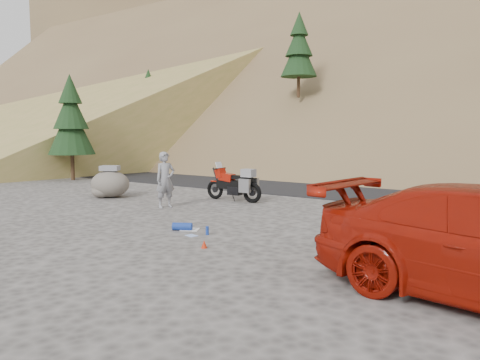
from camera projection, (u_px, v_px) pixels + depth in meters
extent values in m
plane|color=#484542|center=(171.00, 218.00, 12.45)|extent=(140.00, 140.00, 0.00)
cube|color=black|center=(323.00, 187.00, 19.68)|extent=(120.00, 7.00, 0.05)
cube|color=brown|center=(476.00, 55.00, 34.57)|extent=(110.00, 51.90, 46.72)
cube|color=brown|center=(476.00, 51.00, 34.54)|extent=(110.00, 43.28, 36.46)
cube|color=olive|center=(95.00, 136.00, 45.93)|extent=(45.29, 46.00, 24.26)
cylinder|color=#362413|center=(298.00, 84.00, 25.55)|extent=(0.17, 0.17, 1.40)
cone|color=black|center=(299.00, 56.00, 25.40)|extent=(2.00, 2.00, 2.25)
cone|color=black|center=(299.00, 40.00, 25.31)|extent=(1.50, 1.50, 1.76)
cone|color=black|center=(299.00, 23.00, 25.23)|extent=(1.00, 1.00, 1.26)
cylinder|color=#362413|center=(149.00, 116.00, 35.51)|extent=(0.15, 0.15, 1.26)
cone|color=black|center=(149.00, 97.00, 35.37)|extent=(1.80, 1.80, 2.03)
cone|color=black|center=(149.00, 87.00, 35.30)|extent=(1.35, 1.35, 1.58)
cone|color=black|center=(148.00, 77.00, 35.22)|extent=(0.90, 0.90, 1.13)
cylinder|color=#362413|center=(73.00, 164.00, 22.45)|extent=(0.18, 0.18, 1.54)
cone|color=black|center=(71.00, 128.00, 22.28)|extent=(2.20, 2.20, 2.47)
cone|color=black|center=(71.00, 109.00, 22.18)|extent=(1.65, 1.65, 1.93)
cone|color=black|center=(70.00, 89.00, 22.09)|extent=(1.10, 1.10, 1.39)
torus|color=black|center=(215.00, 190.00, 15.98)|extent=(0.65, 0.14, 0.65)
cylinder|color=black|center=(215.00, 190.00, 15.98)|extent=(0.20, 0.06, 0.20)
torus|color=black|center=(252.00, 193.00, 15.12)|extent=(0.69, 0.16, 0.68)
cylinder|color=black|center=(252.00, 193.00, 15.12)|extent=(0.22, 0.08, 0.22)
cylinder|color=black|center=(217.00, 179.00, 15.90)|extent=(0.37, 0.07, 0.79)
cylinder|color=black|center=(220.00, 169.00, 15.78)|extent=(0.06, 0.61, 0.04)
cube|color=black|center=(232.00, 185.00, 15.54)|extent=(1.18, 0.27, 0.29)
cube|color=black|center=(235.00, 191.00, 15.51)|extent=(0.45, 0.31, 0.27)
cube|color=#951408|center=(227.00, 177.00, 15.64)|extent=(0.52, 0.31, 0.30)
cube|color=#951408|center=(221.00, 173.00, 15.78)|extent=(0.30, 0.34, 0.35)
cube|color=silver|center=(219.00, 166.00, 15.79)|extent=(0.12, 0.30, 0.25)
cube|color=black|center=(239.00, 177.00, 15.38)|extent=(0.54, 0.23, 0.12)
cube|color=black|center=(248.00, 179.00, 15.17)|extent=(0.35, 0.19, 0.10)
cube|color=#B8B9BD|center=(245.00, 186.00, 14.96)|extent=(0.39, 0.13, 0.44)
cube|color=#B8B9BD|center=(253.00, 184.00, 15.38)|extent=(0.39, 0.13, 0.44)
cube|color=gray|center=(248.00, 173.00, 15.14)|extent=(0.42, 0.34, 0.25)
cube|color=#951408|center=(215.00, 181.00, 15.95)|extent=(0.30, 0.13, 0.04)
cylinder|color=black|center=(233.00, 196.00, 15.35)|extent=(0.03, 0.20, 0.36)
cylinder|color=#B8B9BD|center=(245.00, 191.00, 15.11)|extent=(0.45, 0.10, 0.13)
imported|color=gray|center=(166.00, 207.00, 14.18)|extent=(0.58, 0.71, 1.69)
ellipsoid|color=#5B554E|center=(110.00, 184.00, 16.42)|extent=(1.81, 1.69, 0.94)
cube|color=gray|center=(110.00, 168.00, 16.37)|extent=(0.82, 0.78, 0.18)
ellipsoid|color=#5B554E|center=(102.00, 191.00, 16.29)|extent=(0.88, 0.81, 0.47)
cube|color=white|center=(190.00, 230.00, 10.90)|extent=(0.53, 0.51, 0.01)
cylinder|color=navy|center=(182.00, 226.00, 10.83)|extent=(0.48, 0.39, 0.18)
cylinder|color=navy|center=(207.00, 231.00, 10.35)|extent=(0.09, 0.09, 0.19)
cone|color=red|center=(204.00, 244.00, 9.16)|extent=(0.16, 0.16, 0.16)
cube|color=#99B4EC|center=(191.00, 236.00, 10.27)|extent=(0.30, 0.25, 0.01)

